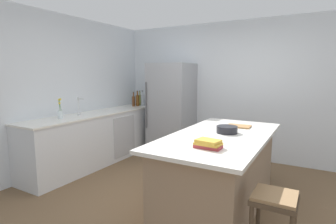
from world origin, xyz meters
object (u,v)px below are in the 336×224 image
(bar_stool, at_px, (274,207))
(olive_oil_bottle, at_px, (140,99))
(syrup_bottle, at_px, (134,101))
(cutting_board, at_px, (239,126))
(mixing_bowl, at_px, (227,130))
(cookbook_stack, at_px, (208,144))
(sink_faucet, at_px, (79,106))
(flower_vase, at_px, (60,112))
(soda_bottle, at_px, (143,100))
(refrigerator, at_px, (172,109))
(whiskey_bottle, at_px, (138,100))
(kitchen_island, at_px, (220,170))

(bar_stool, xyz_separation_m, olive_oil_bottle, (-3.23, 2.59, 0.53))
(syrup_bottle, bearing_deg, cutting_board, -21.33)
(olive_oil_bottle, relative_size, mixing_bowl, 1.25)
(cookbook_stack, bearing_deg, sink_faucet, 164.37)
(sink_faucet, xyz_separation_m, flower_vase, (0.03, -0.40, -0.06))
(olive_oil_bottle, distance_m, soda_bottle, 0.16)
(refrigerator, distance_m, whiskey_bottle, 0.83)
(syrup_bottle, distance_m, mixing_bowl, 2.89)
(flower_vase, relative_size, mixing_bowl, 1.26)
(bar_stool, bearing_deg, whiskey_bottle, 142.80)
(cookbook_stack, bearing_deg, syrup_bottle, 139.52)
(sink_faucet, height_order, soda_bottle, soda_bottle)
(refrigerator, xyz_separation_m, cutting_board, (1.66, -1.11, -0.00))
(whiskey_bottle, bearing_deg, sink_faucet, -93.40)
(whiskey_bottle, bearing_deg, bar_stool, -37.20)
(refrigerator, height_order, sink_faucet, refrigerator)
(olive_oil_bottle, bearing_deg, kitchen_island, -36.28)
(refrigerator, bearing_deg, soda_bottle, 174.92)
(olive_oil_bottle, distance_m, mixing_bowl, 3.07)
(refrigerator, distance_m, mixing_bowl, 2.27)
(sink_faucet, relative_size, syrup_bottle, 0.97)
(kitchen_island, xyz_separation_m, cookbook_stack, (0.08, -0.62, 0.49))
(refrigerator, bearing_deg, bar_stool, -46.23)
(bar_stool, relative_size, whiskey_bottle, 1.91)
(sink_faucet, xyz_separation_m, syrup_bottle, (0.05, 1.45, -0.04))
(flower_vase, xyz_separation_m, whiskey_bottle, (0.06, 1.94, 0.03))
(sink_faucet, distance_m, whiskey_bottle, 1.54)
(sink_faucet, height_order, cutting_board, sink_faucet)
(refrigerator, distance_m, bar_stool, 3.39)
(refrigerator, bearing_deg, flower_vase, -113.97)
(olive_oil_bottle, bearing_deg, bar_stool, -38.72)
(refrigerator, xyz_separation_m, cookbook_stack, (1.68, -2.30, 0.03))
(bar_stool, height_order, sink_faucet, sink_faucet)
(kitchen_island, relative_size, olive_oil_bottle, 6.70)
(kitchen_island, distance_m, cookbook_stack, 0.79)
(olive_oil_bottle, bearing_deg, soda_bottle, -33.50)
(sink_faucet, xyz_separation_m, olive_oil_bottle, (0.01, 1.73, -0.03))
(sink_faucet, bearing_deg, whiskey_bottle, 86.60)
(soda_bottle, relative_size, syrup_bottle, 1.06)
(sink_faucet, bearing_deg, soda_bottle, 84.92)
(bar_stool, xyz_separation_m, flower_vase, (-3.21, 0.46, 0.51))
(syrup_bottle, bearing_deg, cookbook_stack, -40.48)
(refrigerator, distance_m, cookbook_stack, 2.85)
(soda_bottle, height_order, mixing_bowl, soda_bottle)
(olive_oil_bottle, xyz_separation_m, cookbook_stack, (2.59, -2.46, -0.11))
(cookbook_stack, height_order, cutting_board, cookbook_stack)
(olive_oil_bottle, height_order, syrup_bottle, olive_oil_bottle)
(flower_vase, distance_m, cutting_board, 2.69)
(olive_oil_bottle, height_order, cutting_board, olive_oil_bottle)
(olive_oil_bottle, xyz_separation_m, soda_bottle, (0.14, -0.09, 0.01))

